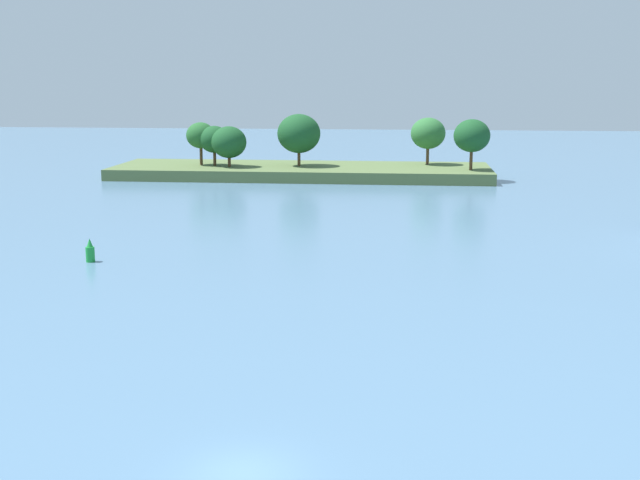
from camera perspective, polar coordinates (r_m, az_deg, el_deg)
The scene contains 3 objects.
ground_plane at distance 32.25m, azimuth -5.39°, elevation -15.63°, with size 400.00×400.00×0.00m, color slate.
treeline_island at distance 121.03m, azimuth -0.88°, elevation 5.55°, with size 54.42×16.25×9.08m.
channel_buoy_green at distance 68.23m, azimuth -15.51°, elevation -0.78°, with size 0.70×0.70×1.90m.
Camera 1 is at (5.83, -28.18, 14.56)m, focal length 46.59 mm.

